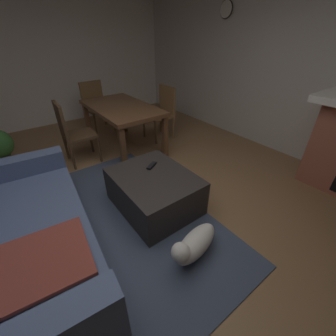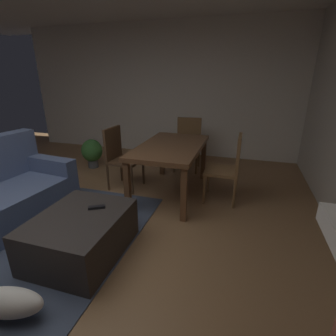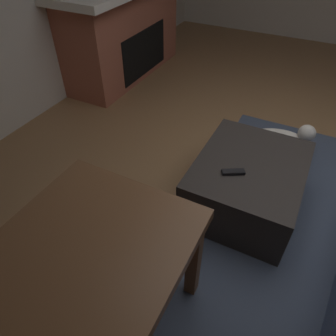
{
  "view_description": "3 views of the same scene",
  "coord_description": "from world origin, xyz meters",
  "px_view_note": "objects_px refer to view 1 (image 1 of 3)",
  "views": [
    {
      "loc": [
        -1.33,
        0.66,
        1.75
      ],
      "look_at": [
        0.19,
        -0.48,
        0.55
      ],
      "focal_mm": 23.28,
      "sensor_mm": 36.0,
      "label": 1
    },
    {
      "loc": [
        -1.4,
        -1.78,
        1.66
      ],
      "look_at": [
        0.47,
        -1.21,
        0.93
      ],
      "focal_mm": 26.98,
      "sensor_mm": 36.0,
      "label": 2
    },
    {
      "loc": [
        2.13,
        -0.14,
        1.89
      ],
      "look_at": [
        0.76,
        -0.84,
        0.54
      ],
      "focal_mm": 33.23,
      "sensor_mm": 36.0,
      "label": 3
    }
  ],
  "objects_px": {
    "dining_chair_east": "(96,103)",
    "dining_chair_north": "(72,130)",
    "dining_table": "(121,111)",
    "dining_chair_south": "(162,110)",
    "wall_clock": "(226,9)",
    "ottoman_coffee_table": "(154,191)",
    "couch": "(21,240)",
    "small_dog": "(194,244)",
    "tv_remote": "(152,166)"
  },
  "relations": [
    {
      "from": "dining_chair_east",
      "to": "small_dog",
      "type": "relative_size",
      "value": 1.59
    },
    {
      "from": "ottoman_coffee_table",
      "to": "dining_table",
      "type": "distance_m",
      "value": 1.69
    },
    {
      "from": "wall_clock",
      "to": "small_dog",
      "type": "bearing_deg",
      "value": 129.97
    },
    {
      "from": "ottoman_coffee_table",
      "to": "dining_chair_north",
      "type": "relative_size",
      "value": 1.02
    },
    {
      "from": "ottoman_coffee_table",
      "to": "small_dog",
      "type": "bearing_deg",
      "value": 172.15
    },
    {
      "from": "dining_chair_east",
      "to": "wall_clock",
      "type": "xyz_separation_m",
      "value": [
        -1.36,
        -2.01,
        1.53
      ]
    },
    {
      "from": "ottoman_coffee_table",
      "to": "dining_chair_east",
      "type": "bearing_deg",
      "value": -9.04
    },
    {
      "from": "dining_chair_north",
      "to": "dining_chair_east",
      "type": "bearing_deg",
      "value": -35.3
    },
    {
      "from": "couch",
      "to": "ottoman_coffee_table",
      "type": "distance_m",
      "value": 1.29
    },
    {
      "from": "dining_chair_east",
      "to": "dining_chair_north",
      "type": "distance_m",
      "value": 1.4
    },
    {
      "from": "dining_chair_south",
      "to": "small_dog",
      "type": "height_order",
      "value": "dining_chair_south"
    },
    {
      "from": "dining_table",
      "to": "small_dog",
      "type": "xyz_separation_m",
      "value": [
        -2.35,
        0.55,
        -0.48
      ]
    },
    {
      "from": "couch",
      "to": "dining_chair_east",
      "type": "relative_size",
      "value": 2.23
    },
    {
      "from": "dining_table",
      "to": "wall_clock",
      "type": "relative_size",
      "value": 5.5
    },
    {
      "from": "couch",
      "to": "tv_remote",
      "type": "relative_size",
      "value": 12.94
    },
    {
      "from": "tv_remote",
      "to": "dining_chair_south",
      "type": "distance_m",
      "value": 1.82
    },
    {
      "from": "dining_table",
      "to": "ottoman_coffee_table",
      "type": "bearing_deg",
      "value": 164.4
    },
    {
      "from": "dining_table",
      "to": "dining_chair_north",
      "type": "bearing_deg",
      "value": 89.71
    },
    {
      "from": "dining_chair_south",
      "to": "dining_chair_east",
      "type": "bearing_deg",
      "value": 35.63
    },
    {
      "from": "small_dog",
      "to": "dining_chair_north",
      "type": "bearing_deg",
      "value": 6.5
    },
    {
      "from": "tv_remote",
      "to": "wall_clock",
      "type": "height_order",
      "value": "wall_clock"
    },
    {
      "from": "couch",
      "to": "dining_chair_south",
      "type": "bearing_deg",
      "value": -58.03
    },
    {
      "from": "dining_table",
      "to": "dining_chair_east",
      "type": "relative_size",
      "value": 1.62
    },
    {
      "from": "dining_chair_south",
      "to": "tv_remote",
      "type": "bearing_deg",
      "value": 140.21
    },
    {
      "from": "wall_clock",
      "to": "dining_chair_north",
      "type": "bearing_deg",
      "value": 85.59
    },
    {
      "from": "dining_table",
      "to": "tv_remote",
      "type": "bearing_deg",
      "value": 165.94
    },
    {
      "from": "wall_clock",
      "to": "dining_chair_south",
      "type": "bearing_deg",
      "value": 79.86
    },
    {
      "from": "dining_table",
      "to": "dining_chair_east",
      "type": "xyz_separation_m",
      "value": [
        1.14,
        0.01,
        -0.13
      ]
    },
    {
      "from": "dining_chair_north",
      "to": "wall_clock",
      "type": "xyz_separation_m",
      "value": [
        -0.22,
        -2.82,
        1.53
      ]
    },
    {
      "from": "dining_chair_east",
      "to": "dining_chair_north",
      "type": "height_order",
      "value": "same"
    },
    {
      "from": "ottoman_coffee_table",
      "to": "small_dog",
      "type": "relative_size",
      "value": 1.62
    },
    {
      "from": "ottoman_coffee_table",
      "to": "wall_clock",
      "type": "distance_m",
      "value": 3.35
    },
    {
      "from": "wall_clock",
      "to": "dining_chair_east",
      "type": "bearing_deg",
      "value": 55.96
    },
    {
      "from": "dining_chair_east",
      "to": "dining_chair_south",
      "type": "bearing_deg",
      "value": -144.37
    },
    {
      "from": "tv_remote",
      "to": "dining_table",
      "type": "bearing_deg",
      "value": -43.81
    },
    {
      "from": "ottoman_coffee_table",
      "to": "dining_chair_north",
      "type": "xyz_separation_m",
      "value": [
        1.57,
        0.38,
        0.31
      ]
    },
    {
      "from": "small_dog",
      "to": "ottoman_coffee_table",
      "type": "bearing_deg",
      "value": -7.85
    },
    {
      "from": "couch",
      "to": "dining_chair_east",
      "type": "height_order",
      "value": "couch"
    },
    {
      "from": "dining_chair_north",
      "to": "dining_table",
      "type": "bearing_deg",
      "value": -90.29
    },
    {
      "from": "couch",
      "to": "small_dog",
      "type": "xyz_separation_m",
      "value": [
        -0.77,
        -1.17,
        -0.16
      ]
    },
    {
      "from": "dining_chair_south",
      "to": "dining_table",
      "type": "bearing_deg",
      "value": 89.96
    },
    {
      "from": "dining_table",
      "to": "dining_chair_south",
      "type": "distance_m",
      "value": 0.82
    },
    {
      "from": "dining_chair_south",
      "to": "wall_clock",
      "type": "relative_size",
      "value": 3.4
    },
    {
      "from": "tv_remote",
      "to": "dining_chair_south",
      "type": "height_order",
      "value": "dining_chair_south"
    },
    {
      "from": "tv_remote",
      "to": "dining_table",
      "type": "height_order",
      "value": "dining_table"
    },
    {
      "from": "ottoman_coffee_table",
      "to": "wall_clock",
      "type": "relative_size",
      "value": 3.47
    },
    {
      "from": "dining_table",
      "to": "dining_chair_south",
      "type": "relative_size",
      "value": 1.62
    },
    {
      "from": "dining_table",
      "to": "small_dog",
      "type": "relative_size",
      "value": 2.57
    },
    {
      "from": "dining_chair_north",
      "to": "dining_chair_south",
      "type": "xyz_separation_m",
      "value": [
        -0.0,
        -1.63,
        0.0
      ]
    },
    {
      "from": "dining_chair_north",
      "to": "small_dog",
      "type": "height_order",
      "value": "dining_chair_north"
    }
  ]
}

